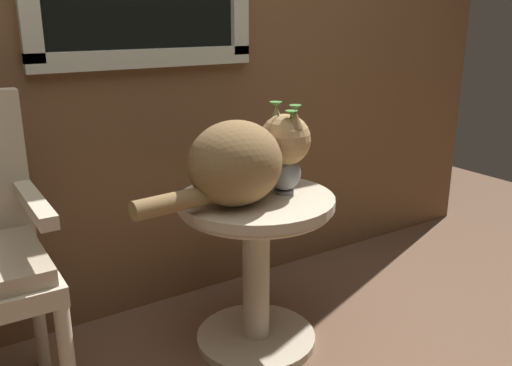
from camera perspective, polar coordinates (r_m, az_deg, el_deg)
name	(u,v)px	position (r m, az deg, el deg)	size (l,w,h in m)	color
wicker_side_table	(256,246)	(2.02, 0.00, -6.58)	(0.56, 0.56, 0.59)	beige
cat	(243,160)	(1.84, -1.34, 2.45)	(0.69, 0.31, 0.31)	olive
pewter_vase_with_ivy	(284,167)	(1.96, 2.98, 1.69)	(0.14, 0.12, 0.33)	gray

